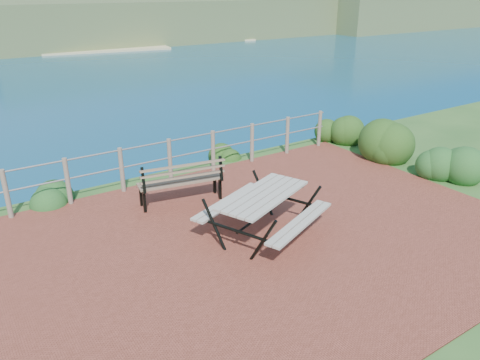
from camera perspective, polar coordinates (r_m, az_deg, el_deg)
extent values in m
cube|color=brown|center=(8.43, 1.61, -7.44)|extent=(10.00, 7.00, 0.12)
cylinder|color=#6B5B4C|center=(10.04, -26.57, -1.53)|extent=(0.10, 0.10, 1.00)
cylinder|color=#6B5B4C|center=(10.19, -20.27, -0.13)|extent=(0.10, 0.10, 1.00)
cylinder|color=#6B5B4C|center=(10.47, -14.22, 1.21)|extent=(0.10, 0.10, 1.00)
cylinder|color=#6B5B4C|center=(10.86, -8.54, 2.45)|extent=(0.10, 0.10, 1.00)
cylinder|color=#6B5B4C|center=(11.36, -3.30, 3.58)|extent=(0.10, 0.10, 1.00)
cylinder|color=#6B5B4C|center=(11.95, 1.47, 4.58)|extent=(0.10, 0.10, 1.00)
cylinder|color=#6B5B4C|center=(12.61, 5.79, 5.45)|extent=(0.10, 0.10, 1.00)
cylinder|color=#6B5B4C|center=(13.34, 9.66, 6.20)|extent=(0.10, 0.10, 1.00)
cylinder|color=slate|center=(10.72, -8.68, 4.71)|extent=(9.40, 0.04, 0.04)
cylinder|color=slate|center=(10.85, -8.56, 2.70)|extent=(9.40, 0.04, 0.04)
cube|color=#3F5229|center=(259.88, 0.28, 20.39)|extent=(260.00, 180.00, 12.00)
cube|color=beige|center=(188.20, 12.77, 17.26)|extent=(209.53, 114.73, 0.50)
cube|color=gray|center=(8.23, 2.85, -1.87)|extent=(2.08, 1.47, 0.04)
cube|color=gray|center=(8.37, 2.81, -3.87)|extent=(1.88, 0.99, 0.04)
cube|color=gray|center=(8.37, 2.81, -3.87)|extent=(1.88, 0.99, 0.04)
cylinder|color=black|center=(8.40, 2.81, -4.20)|extent=(1.55, 0.68, 0.05)
cube|color=brown|center=(9.70, -7.27, -0.12)|extent=(1.79, 0.74, 0.04)
cube|color=brown|center=(9.59, -7.36, 1.56)|extent=(1.74, 0.44, 0.40)
cube|color=black|center=(9.80, -7.20, -1.41)|extent=(0.07, 0.07, 0.48)
cube|color=black|center=(9.80, -7.20, -1.41)|extent=(0.07, 0.07, 0.48)
cube|color=black|center=(9.80, -7.20, -1.41)|extent=(0.07, 0.07, 0.48)
cube|color=black|center=(9.80, -7.20, -1.41)|extent=(0.07, 0.07, 0.48)
ellipsoid|color=#244715|center=(13.00, 17.83, 2.56)|extent=(1.33, 1.33, 1.89)
ellipsoid|color=#1E5121|center=(12.16, 23.90, 0.28)|extent=(1.07, 1.07, 1.53)
ellipsoid|color=#244715|center=(13.99, 11.48, 4.62)|extent=(0.96, 0.96, 1.37)
ellipsoid|color=#1E5121|center=(10.70, -22.14, -2.38)|extent=(0.85, 0.85, 0.63)
ellipsoid|color=#244715|center=(12.43, -2.21, 2.76)|extent=(0.76, 0.76, 0.50)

